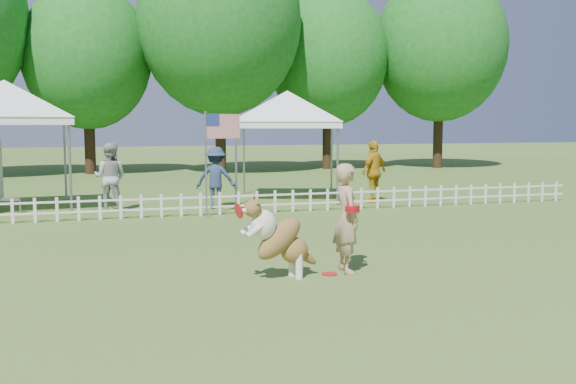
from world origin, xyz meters
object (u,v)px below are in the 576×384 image
at_px(flag_pole, 206,165).
at_px(spectator_a, 110,177).
at_px(spectator_b, 216,178).
at_px(canopy_tent_left, 7,147).
at_px(dog, 280,238).
at_px(handler, 347,218).
at_px(frisbee_on_turf, 329,274).
at_px(canopy_tent_right, 287,147).
at_px(spectator_c, 374,172).

bearing_deg(flag_pole, spectator_a, 125.88).
height_order(spectator_a, spectator_b, spectator_a).
xyz_separation_m(flag_pole, spectator_b, (0.54, 1.60, -0.48)).
bearing_deg(canopy_tent_left, spectator_a, -25.30).
distance_m(dog, canopy_tent_left, 10.99).
distance_m(dog, spectator_a, 9.04).
xyz_separation_m(handler, spectator_b, (-0.57, 8.31, -0.01)).
distance_m(frisbee_on_turf, spectator_a, 9.26).
relative_size(frisbee_on_turf, canopy_tent_right, 0.07).
xyz_separation_m(handler, spectator_c, (4.24, 8.28, 0.06)).
bearing_deg(dog, handler, -4.09).
xyz_separation_m(frisbee_on_turf, spectator_c, (4.57, 8.38, 0.92)).
xyz_separation_m(dog, frisbee_on_turf, (0.82, 0.06, -0.62)).
height_order(canopy_tent_right, spectator_b, canopy_tent_right).
bearing_deg(canopy_tent_left, frisbee_on_turf, -63.81).
relative_size(canopy_tent_left, spectator_a, 1.87).
bearing_deg(canopy_tent_right, frisbee_on_turf, -85.75).
bearing_deg(dog, flag_pole, 77.52).
distance_m(handler, spectator_a, 9.23).
height_order(handler, spectator_a, spectator_a).
bearing_deg(spectator_c, handler, 32.75).
relative_size(flag_pole, spectator_b, 1.55).
bearing_deg(spectator_c, canopy_tent_left, -37.38).
xyz_separation_m(frisbee_on_turf, canopy_tent_left, (-5.75, 9.70, 1.72)).
distance_m(handler, dog, 1.19).
bearing_deg(handler, dog, 101.06).
relative_size(handler, spectator_a, 0.94).
xyz_separation_m(handler, dog, (-1.15, -0.16, -0.24)).
bearing_deg(spectator_a, spectator_b, -164.74).
bearing_deg(spectator_a, canopy_tent_left, -0.05).
distance_m(frisbee_on_turf, spectator_b, 8.46).
bearing_deg(canopy_tent_right, canopy_tent_left, -160.71).
distance_m(canopy_tent_right, flag_pole, 4.44).
relative_size(dog, flag_pole, 0.47).
relative_size(frisbee_on_turf, spectator_c, 0.13).
distance_m(frisbee_on_turf, spectator_c, 9.59).
relative_size(dog, canopy_tent_left, 0.36).
relative_size(spectator_b, spectator_c, 0.93).
relative_size(spectator_a, spectator_c, 0.99).
relative_size(dog, spectator_b, 0.73).
bearing_deg(spectator_a, canopy_tent_right, -145.88).
relative_size(spectator_a, spectator_b, 1.07).
bearing_deg(frisbee_on_turf, spectator_b, 91.61).
height_order(canopy_tent_left, spectator_a, canopy_tent_left).
height_order(frisbee_on_turf, spectator_b, spectator_b).
distance_m(dog, spectator_b, 8.49).
bearing_deg(spectator_b, handler, 112.88).
bearing_deg(spectator_a, spectator_c, -161.51).
bearing_deg(flag_pole, frisbee_on_turf, -98.49).
distance_m(dog, frisbee_on_turf, 1.03).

